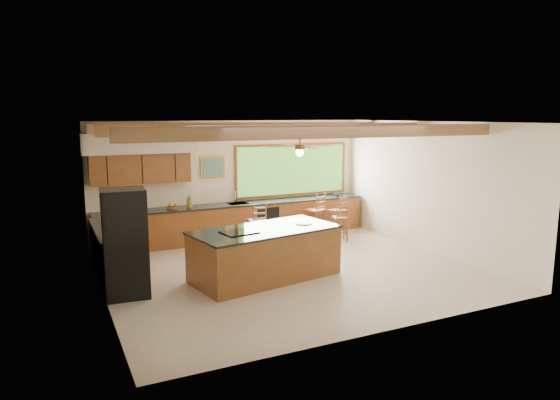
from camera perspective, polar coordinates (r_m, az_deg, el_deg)
name	(u,v)px	position (r m, az deg, el deg)	size (l,w,h in m)	color
ground	(289,270)	(10.34, 1.01, -7.99)	(7.20, 7.20, 0.00)	#BFB49E
room_shell	(268,160)	(10.41, -1.39, 4.59)	(7.27, 6.54, 3.02)	beige
counter_run	(212,227)	(12.18, -7.74, -3.08)	(7.12, 3.10, 1.25)	brown
island	(265,253)	(9.72, -1.71, -6.10)	(3.01, 1.79, 1.00)	brown
refrigerator	(125,243)	(9.07, -17.30, -4.71)	(0.79, 0.77, 1.90)	black
bar_stool_a	(258,222)	(11.83, -2.52, -2.48)	(0.40, 0.40, 1.09)	brown
bar_stool_b	(316,211)	(12.95, 4.19, -1.25)	(0.53, 0.53, 1.16)	brown
bar_stool_c	(342,218)	(12.57, 7.06, -2.09)	(0.44, 0.44, 0.99)	brown
bar_stool_d	(339,211)	(13.13, 6.78, -1.29)	(0.50, 0.50, 1.10)	brown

